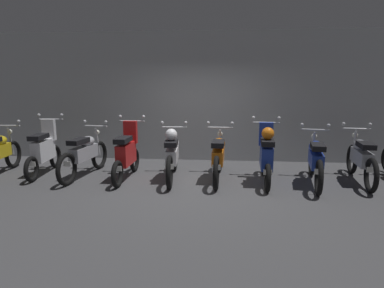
% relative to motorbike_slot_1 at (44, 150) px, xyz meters
% --- Properties ---
extents(ground_plane, '(80.00, 80.00, 0.00)m').
position_rel_motorbike_slot_1_xyz_m(ground_plane, '(3.33, -0.58, -0.53)').
color(ground_plane, '#424244').
extents(back_wall, '(16.54, 0.30, 3.25)m').
position_rel_motorbike_slot_1_xyz_m(back_wall, '(3.33, 1.72, 1.10)').
color(back_wall, '#9EA0A3').
rests_on(back_wall, ground).
extents(motorbike_slot_1, '(0.59, 1.68, 1.29)m').
position_rel_motorbike_slot_1_xyz_m(motorbike_slot_1, '(0.00, 0.00, 0.00)').
color(motorbike_slot_1, black).
rests_on(motorbike_slot_1, ground).
extents(motorbike_slot_2, '(0.59, 1.95, 1.15)m').
position_rel_motorbike_slot_1_xyz_m(motorbike_slot_2, '(0.96, -0.10, -0.04)').
color(motorbike_slot_2, black).
rests_on(motorbike_slot_2, ground).
extents(motorbike_slot_3, '(0.59, 1.68, 1.29)m').
position_rel_motorbike_slot_1_xyz_m(motorbike_slot_3, '(1.90, -0.19, 0.00)').
color(motorbike_slot_3, black).
rests_on(motorbike_slot_3, ground).
extents(motorbike_slot_4, '(0.59, 1.95, 1.15)m').
position_rel_motorbike_slot_1_xyz_m(motorbike_slot_4, '(2.85, -0.15, 0.00)').
color(motorbike_slot_4, black).
rests_on(motorbike_slot_4, ground).
extents(motorbike_slot_5, '(0.59, 1.95, 1.15)m').
position_rel_motorbike_slot_1_xyz_m(motorbike_slot_5, '(3.80, -0.10, -0.04)').
color(motorbike_slot_5, black).
rests_on(motorbike_slot_5, ground).
extents(motorbike_slot_6, '(0.59, 1.68, 1.29)m').
position_rel_motorbike_slot_1_xyz_m(motorbike_slot_6, '(4.75, -0.22, 0.04)').
color(motorbike_slot_6, black).
rests_on(motorbike_slot_6, ground).
extents(motorbike_slot_7, '(0.60, 1.94, 1.15)m').
position_rel_motorbike_slot_1_xyz_m(motorbike_slot_7, '(5.70, -0.26, -0.04)').
color(motorbike_slot_7, black).
rests_on(motorbike_slot_7, ground).
extents(motorbike_slot_8, '(0.59, 1.95, 1.15)m').
position_rel_motorbike_slot_1_xyz_m(motorbike_slot_8, '(6.65, -0.03, -0.04)').
color(motorbike_slot_8, black).
rests_on(motorbike_slot_8, ground).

